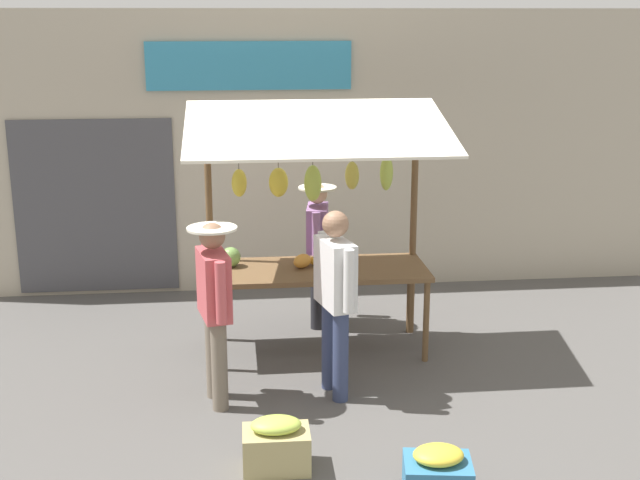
% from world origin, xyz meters
% --- Properties ---
extents(ground_plane, '(40.00, 40.00, 0.00)m').
position_xyz_m(ground_plane, '(0.00, 0.00, 0.00)').
color(ground_plane, '#514F4C').
extents(street_backdrop, '(9.00, 0.30, 3.40)m').
position_xyz_m(street_backdrop, '(0.06, -2.20, 1.70)').
color(street_backdrop, '#B2A893').
rests_on(street_backdrop, ground).
extents(market_stall, '(2.50, 1.46, 2.50)m').
position_xyz_m(market_stall, '(0.02, -0.04, 1.54)').
color(market_stall, brown).
rests_on(market_stall, ground).
extents(vendor_with_sunhat, '(0.41, 0.68, 1.59)m').
position_xyz_m(vendor_with_sunhat, '(-0.08, -0.75, 0.93)').
color(vendor_with_sunhat, '#232328').
rests_on(vendor_with_sunhat, ground).
extents(shopper_in_striped_shirt, '(0.42, 0.69, 1.64)m').
position_xyz_m(shopper_in_striped_shirt, '(1.00, 1.11, 0.97)').
color(shopper_in_striped_shirt, '#726656').
rests_on(shopper_in_striped_shirt, ground).
extents(shopper_with_shopping_bag, '(0.34, 0.70, 1.70)m').
position_xyz_m(shopper_with_shopping_bag, '(-0.06, 1.04, 0.99)').
color(shopper_with_shopping_bag, navy).
rests_on(shopper_with_shopping_bag, ground).
extents(produce_crate_near, '(0.52, 0.44, 0.42)m').
position_xyz_m(produce_crate_near, '(-0.56, 2.85, 0.19)').
color(produce_crate_near, teal).
rests_on(produce_crate_near, ground).
extents(produce_crate_side, '(0.51, 0.35, 0.42)m').
position_xyz_m(produce_crate_side, '(0.54, 2.29, 0.19)').
color(produce_crate_side, tan).
rests_on(produce_crate_side, ground).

